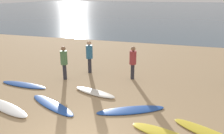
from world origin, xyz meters
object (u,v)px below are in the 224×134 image
at_px(surfboard_3, 95,92).
at_px(person_2, 89,54).
at_px(surfboard_1, 6,107).
at_px(surfboard_5, 162,133).
at_px(person_3, 64,60).
at_px(surfboard_2, 52,105).
at_px(surfboard_4, 131,110).
at_px(surfboard_0, 24,85).
at_px(surfboard_6, 209,134).
at_px(person_0, 133,60).

distance_m(surfboard_3, person_2, 2.88).
relative_size(surfboard_1, surfboard_5, 1.30).
xyz_separation_m(surfboard_1, person_2, (1.44, 4.65, 0.96)).
xyz_separation_m(person_2, person_3, (-0.79, -1.28, -0.04)).
bearing_deg(surfboard_2, person_3, 134.12).
distance_m(surfboard_4, person_3, 4.51).
height_order(person_2, person_3, person_2).
relative_size(surfboard_3, person_3, 1.22).
bearing_deg(surfboard_2, surfboard_3, 79.29).
xyz_separation_m(surfboard_1, surfboard_4, (4.47, 1.17, -0.02)).
bearing_deg(surfboard_1, person_3, 97.84).
bearing_deg(surfboard_0, surfboard_6, -8.10).
bearing_deg(surfboard_0, surfboard_4, -6.09).
bearing_deg(person_2, surfboard_6, -77.45).
distance_m(surfboard_6, person_3, 7.10).
distance_m(surfboard_3, person_3, 2.50).
bearing_deg(surfboard_1, person_2, 91.53).
distance_m(surfboard_4, person_0, 3.43).
relative_size(surfboard_2, surfboard_5, 1.27).
bearing_deg(person_0, surfboard_2, 176.85).
bearing_deg(surfboard_2, surfboard_6, 23.21).
bearing_deg(surfboard_5, surfboard_4, 152.89).
bearing_deg(person_3, surfboard_4, 100.94).
distance_m(surfboard_5, person_2, 6.34).
bearing_deg(surfboard_4, person_2, 103.39).
height_order(surfboard_2, person_0, person_0).
xyz_separation_m(surfboard_6, person_2, (-5.61, 4.20, 0.98)).
xyz_separation_m(surfboard_4, person_2, (-3.03, 3.47, 0.98)).
bearing_deg(surfboard_2, surfboard_5, 16.89).
bearing_deg(surfboard_5, person_0, 128.91).
bearing_deg(surfboard_4, surfboard_2, 161.48).
distance_m(surfboard_0, surfboard_2, 2.71).
bearing_deg(surfboard_5, surfboard_3, 159.89).
distance_m(surfboard_2, surfboard_4, 2.98).
bearing_deg(person_0, surfboard_6, -112.33).
bearing_deg(surfboard_5, surfboard_0, 178.27).
distance_m(surfboard_0, surfboard_5, 6.80).
xyz_separation_m(surfboard_0, surfboard_1, (0.80, -2.07, 0.02)).
relative_size(surfboard_3, person_0, 1.24).
relative_size(surfboard_5, person_3, 1.19).
xyz_separation_m(surfboard_0, surfboard_2, (2.33, -1.38, -0.00)).
height_order(surfboard_4, surfboard_5, surfboard_5).
distance_m(surfboard_0, person_0, 5.25).
distance_m(surfboard_5, person_3, 6.11).
relative_size(person_0, person_3, 0.99).
height_order(surfboard_4, person_0, person_0).
distance_m(surfboard_0, surfboard_3, 3.47).
height_order(surfboard_2, surfboard_5, surfboard_5).
xyz_separation_m(surfboard_5, person_2, (-4.25, 4.60, 0.97)).
relative_size(surfboard_5, surfboard_6, 0.85).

